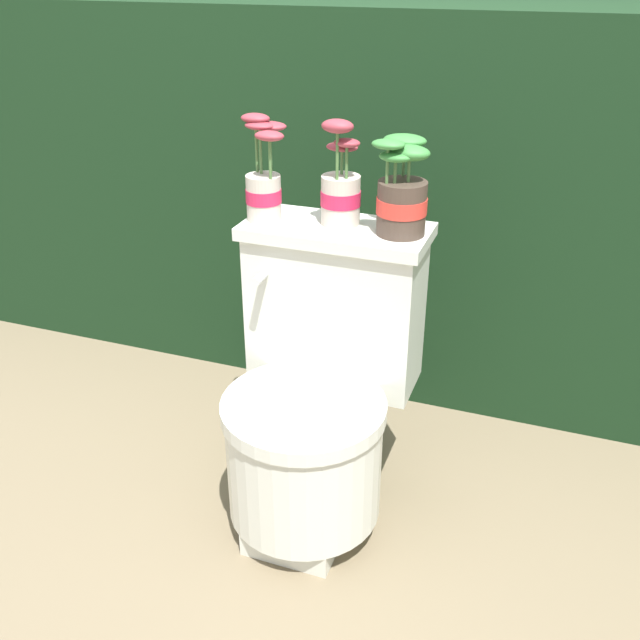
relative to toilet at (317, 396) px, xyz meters
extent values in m
plane|color=#75664C|center=(-0.09, -0.11, -0.33)|extent=(12.00, 12.00, 0.00)
cube|color=black|center=(-0.09, 0.98, 0.26)|extent=(3.41, 0.86, 1.18)
cube|color=silver|center=(0.00, -0.09, -0.30)|extent=(0.22, 0.30, 0.06)
cylinder|color=silver|center=(0.00, -0.09, -0.13)|extent=(0.38, 0.38, 0.28)
cylinder|color=silver|center=(0.00, -0.09, 0.02)|extent=(0.39, 0.39, 0.04)
cube|color=silver|center=(0.00, 0.13, 0.18)|extent=(0.42, 0.19, 0.38)
cube|color=silver|center=(0.00, 0.13, 0.38)|extent=(0.44, 0.21, 0.03)
cylinder|color=silver|center=(-0.15, 0.01, 0.29)|extent=(0.02, 0.05, 0.02)
cylinder|color=beige|center=(-0.18, 0.11, 0.45)|extent=(0.08, 0.08, 0.11)
cylinder|color=#D1234C|center=(-0.18, 0.11, 0.46)|extent=(0.09, 0.09, 0.03)
cylinder|color=#332319|center=(-0.18, 0.11, 0.50)|extent=(0.08, 0.08, 0.01)
cylinder|color=#4C753D|center=(-0.18, 0.12, 0.56)|extent=(0.01, 0.01, 0.11)
ellipsoid|color=#93333D|center=(-0.18, 0.12, 0.62)|extent=(0.07, 0.05, 0.02)
cylinder|color=#4C753D|center=(-0.20, 0.13, 0.57)|extent=(0.01, 0.01, 0.12)
ellipsoid|color=#93333D|center=(-0.20, 0.13, 0.63)|extent=(0.07, 0.05, 0.02)
cylinder|color=#4C753D|center=(-0.17, 0.14, 0.56)|extent=(0.01, 0.01, 0.10)
ellipsoid|color=#93333D|center=(-0.17, 0.14, 0.61)|extent=(0.08, 0.06, 0.02)
cylinder|color=#4C753D|center=(-0.15, 0.09, 0.55)|extent=(0.01, 0.01, 0.09)
ellipsoid|color=#93333D|center=(-0.15, 0.09, 0.61)|extent=(0.07, 0.05, 0.02)
cylinder|color=beige|center=(0.01, 0.15, 0.46)|extent=(0.09, 0.09, 0.12)
cylinder|color=#D1234C|center=(0.01, 0.15, 0.46)|extent=(0.09, 0.09, 0.03)
cylinder|color=#332319|center=(0.01, 0.15, 0.51)|extent=(0.08, 0.08, 0.01)
cylinder|color=#4C753D|center=(0.02, 0.13, 0.55)|extent=(0.01, 0.01, 0.08)
ellipsoid|color=#93333D|center=(0.02, 0.13, 0.59)|extent=(0.06, 0.04, 0.02)
cylinder|color=#4C753D|center=(0.00, 0.16, 0.54)|extent=(0.01, 0.01, 0.06)
ellipsoid|color=#93333D|center=(0.00, 0.16, 0.58)|extent=(0.07, 0.05, 0.02)
cylinder|color=#4C753D|center=(0.01, 0.12, 0.57)|extent=(0.01, 0.01, 0.11)
ellipsoid|color=#93333D|center=(0.01, 0.12, 0.63)|extent=(0.07, 0.05, 0.03)
cylinder|color=#47382D|center=(0.16, 0.13, 0.46)|extent=(0.11, 0.11, 0.12)
cylinder|color=red|center=(0.16, 0.13, 0.46)|extent=(0.11, 0.11, 0.04)
cylinder|color=#332319|center=(0.16, 0.13, 0.51)|extent=(0.10, 0.10, 0.01)
cylinder|color=#4C753D|center=(0.17, 0.13, 0.55)|extent=(0.01, 0.01, 0.05)
ellipsoid|color=#387F38|center=(0.17, 0.13, 0.58)|extent=(0.09, 0.06, 0.03)
cylinder|color=#4C753D|center=(0.14, 0.17, 0.56)|extent=(0.01, 0.01, 0.07)
ellipsoid|color=#387F38|center=(0.14, 0.17, 0.60)|extent=(0.10, 0.07, 0.03)
cylinder|color=#4C753D|center=(0.13, 0.10, 0.56)|extent=(0.01, 0.01, 0.08)
ellipsoid|color=#387F38|center=(0.13, 0.10, 0.61)|extent=(0.07, 0.05, 0.02)
cylinder|color=#4C753D|center=(0.14, 0.11, 0.55)|extent=(0.01, 0.01, 0.05)
ellipsoid|color=#387F38|center=(0.14, 0.11, 0.58)|extent=(0.08, 0.05, 0.02)
camera|label=1|loc=(0.51, -1.38, 0.97)|focal=40.00mm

